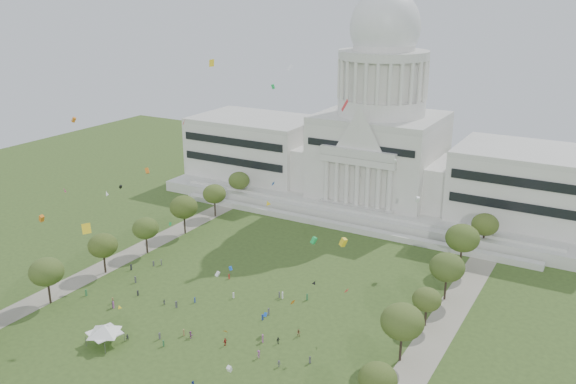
% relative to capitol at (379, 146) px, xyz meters
% --- Properties ---
extents(ground, '(400.00, 400.00, 0.00)m').
position_rel_capitol_xyz_m(ground, '(0.00, -113.59, -22.30)').
color(ground, '#364C1E').
rests_on(ground, ground).
extents(capitol, '(160.00, 64.50, 91.30)m').
position_rel_capitol_xyz_m(capitol, '(0.00, 0.00, 0.00)').
color(capitol, beige).
rests_on(capitol, ground).
extents(path_left, '(8.00, 160.00, 0.04)m').
position_rel_capitol_xyz_m(path_left, '(-48.00, -83.59, -22.28)').
color(path_left, gray).
rests_on(path_left, ground).
extents(path_right, '(8.00, 160.00, 0.04)m').
position_rel_capitol_xyz_m(path_right, '(48.00, -83.59, -22.28)').
color(path_right, gray).
rests_on(path_right, ground).
extents(row_tree_l_1, '(8.86, 8.86, 12.59)m').
position_rel_capitol_xyz_m(row_tree_l_1, '(-44.07, -116.55, -13.34)').
color(row_tree_l_1, black).
rests_on(row_tree_l_1, ground).
extents(row_tree_r_1, '(7.58, 7.58, 10.78)m').
position_rel_capitol_xyz_m(row_tree_r_1, '(46.22, -115.34, -14.64)').
color(row_tree_r_1, black).
rests_on(row_tree_r_1, ground).
extents(row_tree_l_2, '(8.42, 8.42, 11.97)m').
position_rel_capitol_xyz_m(row_tree_l_2, '(-45.04, -96.29, -13.79)').
color(row_tree_l_2, black).
rests_on(row_tree_l_2, ground).
extents(row_tree_r_2, '(9.55, 9.55, 13.58)m').
position_rel_capitol_xyz_m(row_tree_r_2, '(44.17, -96.15, -12.64)').
color(row_tree_r_2, black).
rests_on(row_tree_r_2, ground).
extents(row_tree_l_3, '(8.12, 8.12, 11.55)m').
position_rel_capitol_xyz_m(row_tree_l_3, '(-44.09, -79.67, -14.09)').
color(row_tree_l_3, black).
rests_on(row_tree_l_3, ground).
extents(row_tree_r_3, '(7.01, 7.01, 9.98)m').
position_rel_capitol_xyz_m(row_tree_r_3, '(44.40, -79.10, -15.21)').
color(row_tree_r_3, black).
rests_on(row_tree_r_3, ground).
extents(row_tree_l_4, '(9.29, 9.29, 13.21)m').
position_rel_capitol_xyz_m(row_tree_l_4, '(-44.08, -61.17, -12.90)').
color(row_tree_l_4, black).
rests_on(row_tree_l_4, ground).
extents(row_tree_r_4, '(9.19, 9.19, 13.06)m').
position_rel_capitol_xyz_m(row_tree_r_4, '(44.76, -63.55, -13.01)').
color(row_tree_r_4, black).
rests_on(row_tree_r_4, ground).
extents(row_tree_l_5, '(8.33, 8.33, 11.85)m').
position_rel_capitol_xyz_m(row_tree_l_5, '(-45.22, -42.58, -13.88)').
color(row_tree_l_5, black).
rests_on(row_tree_l_5, ground).
extents(row_tree_r_5, '(9.82, 9.82, 13.96)m').
position_rel_capitol_xyz_m(row_tree_r_5, '(43.49, -43.40, -12.37)').
color(row_tree_r_5, black).
rests_on(row_tree_r_5, ground).
extents(row_tree_l_6, '(8.19, 8.19, 11.64)m').
position_rel_capitol_xyz_m(row_tree_l_6, '(-46.87, -24.45, -14.02)').
color(row_tree_l_6, black).
rests_on(row_tree_l_6, ground).
extents(row_tree_r_6, '(8.42, 8.42, 11.97)m').
position_rel_capitol_xyz_m(row_tree_r_6, '(45.96, -25.46, -13.79)').
color(row_tree_r_6, black).
rests_on(row_tree_r_6, ground).
extents(event_tent, '(11.25, 11.25, 5.06)m').
position_rel_capitol_xyz_m(event_tent, '(-17.21, -123.50, -18.37)').
color(event_tent, '#4C4C4C').
rests_on(event_tent, ground).
extents(person_0, '(0.93, 0.98, 1.68)m').
position_rel_capitol_xyz_m(person_0, '(27.42, -106.96, -21.45)').
color(person_0, '#4C4C51').
rests_on(person_0, ground).
extents(person_2, '(1.07, 0.86, 1.90)m').
position_rel_capitol_xyz_m(person_2, '(20.09, -98.69, -21.35)').
color(person_2, olive).
rests_on(person_2, ground).
extents(person_3, '(0.64, 1.22, 1.88)m').
position_rel_capitol_xyz_m(person_3, '(16.54, -110.74, -21.35)').
color(person_3, '#994C8C').
rests_on(person_3, ground).
extents(person_4, '(0.83, 1.24, 1.95)m').
position_rel_capitol_xyz_m(person_4, '(7.26, -110.41, -21.32)').
color(person_4, '#B21E1E').
rests_on(person_4, ground).
extents(person_5, '(1.78, 1.28, 1.78)m').
position_rel_capitol_xyz_m(person_5, '(-1.66, -111.80, -21.40)').
color(person_5, '#994C8C').
rests_on(person_5, ground).
extents(person_7, '(0.71, 0.76, 1.68)m').
position_rel_capitol_xyz_m(person_7, '(-13.80, -119.96, -21.45)').
color(person_7, '#26262B').
rests_on(person_7, ground).
extents(person_8, '(0.77, 0.54, 1.47)m').
position_rel_capitol_xyz_m(person_8, '(-17.71, -102.45, -21.56)').
color(person_8, '#4C4C51').
rests_on(person_8, ground).
extents(person_9, '(1.15, 0.99, 1.59)m').
position_rel_capitol_xyz_m(person_9, '(22.22, -111.49, -21.50)').
color(person_9, '#4C4C51').
rests_on(person_9, ground).
extents(person_10, '(0.80, 1.11, 1.71)m').
position_rel_capitol_xyz_m(person_10, '(17.41, -103.72, -21.44)').
color(person_10, '#26262B').
rests_on(person_10, ground).
extents(person_11, '(1.54, 0.87, 1.57)m').
position_rel_capitol_xyz_m(person_11, '(10.61, -126.48, -21.51)').
color(person_11, navy).
rests_on(person_11, ground).
extents(distant_crowd, '(54.20, 36.21, 1.95)m').
position_rel_capitol_xyz_m(distant_crowd, '(-13.02, -98.38, -21.42)').
color(distant_crowd, '#33723F').
rests_on(distant_crowd, ground).
extents(kite_swarm, '(86.14, 101.65, 56.93)m').
position_rel_capitol_xyz_m(kite_swarm, '(1.93, -104.11, 7.97)').
color(kite_swarm, white).
rests_on(kite_swarm, ground).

